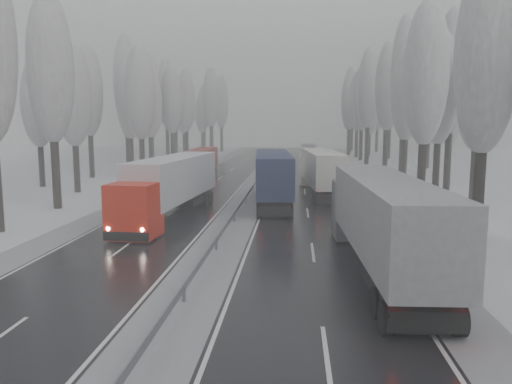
# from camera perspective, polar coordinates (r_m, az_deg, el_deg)

# --- Properties ---
(ground) EXTENTS (260.00, 260.00, 0.00)m
(ground) POSITION_cam_1_polar(r_m,az_deg,el_deg) (16.44, -11.45, -17.11)
(ground) COLOR silver
(ground) RESTS_ON ground
(carriageway_right) EXTENTS (7.50, 200.00, 0.03)m
(carriageway_right) POSITION_cam_1_polar(r_m,az_deg,el_deg) (44.85, 5.75, -1.03)
(carriageway_right) COLOR black
(carriageway_right) RESTS_ON ground
(carriageway_left) EXTENTS (7.50, 200.00, 0.03)m
(carriageway_left) POSITION_cam_1_polar(r_m,az_deg,el_deg) (45.84, -7.49, -0.86)
(carriageway_left) COLOR black
(carriageway_left) RESTS_ON ground
(median_slush) EXTENTS (3.00, 200.00, 0.04)m
(median_slush) POSITION_cam_1_polar(r_m,az_deg,el_deg) (45.04, -0.95, -0.94)
(median_slush) COLOR #9A9BA1
(median_slush) RESTS_ON ground
(shoulder_right) EXTENTS (2.40, 200.00, 0.04)m
(shoulder_right) POSITION_cam_1_polar(r_m,az_deg,el_deg) (45.23, 12.03, -1.08)
(shoulder_right) COLOR #9A9BA1
(shoulder_right) RESTS_ON ground
(shoulder_left) EXTENTS (2.40, 200.00, 0.04)m
(shoulder_left) POSITION_cam_1_polar(r_m,az_deg,el_deg) (47.11, -13.39, -0.77)
(shoulder_left) COLOR #9A9BA1
(shoulder_left) RESTS_ON ground
(median_guardrail) EXTENTS (0.12, 200.00, 0.76)m
(median_guardrail) POSITION_cam_1_polar(r_m,az_deg,el_deg) (44.94, -0.95, -0.22)
(median_guardrail) COLOR slate
(median_guardrail) RESTS_ON ground
(tree_16) EXTENTS (3.60, 3.60, 16.53)m
(tree_16) POSITION_cam_1_polar(r_m,az_deg,el_deg) (32.08, 24.90, 13.88)
(tree_16) COLOR black
(tree_16) RESTS_ON ground
(tree_18) EXTENTS (3.60, 3.60, 16.58)m
(tree_18) POSITION_cam_1_polar(r_m,az_deg,el_deg) (42.76, 18.84, 12.53)
(tree_18) COLOR black
(tree_18) RESTS_ON ground
(tree_19) EXTENTS (3.60, 3.60, 14.57)m
(tree_19) POSITION_cam_1_polar(r_m,az_deg,el_deg) (48.07, 24.07, 10.18)
(tree_19) COLOR black
(tree_19) RESTS_ON ground
(tree_20) EXTENTS (3.60, 3.60, 15.71)m
(tree_20) POSITION_cam_1_polar(r_m,az_deg,el_deg) (51.42, 20.29, 10.98)
(tree_20) COLOR black
(tree_20) RESTS_ON ground
(tree_21) EXTENTS (3.60, 3.60, 18.62)m
(tree_21) POSITION_cam_1_polar(r_m,az_deg,el_deg) (56.01, 21.51, 12.53)
(tree_21) COLOR black
(tree_21) RESTS_ON ground
(tree_22) EXTENTS (3.60, 3.60, 15.86)m
(tree_22) POSITION_cam_1_polar(r_m,az_deg,el_deg) (61.34, 16.83, 10.63)
(tree_22) COLOR black
(tree_22) RESTS_ON ground
(tree_23) EXTENTS (3.60, 3.60, 13.55)m
(tree_23) POSITION_cam_1_polar(r_m,az_deg,el_deg) (66.71, 21.40, 8.91)
(tree_23) COLOR black
(tree_23) RESTS_ON ground
(tree_24) EXTENTS (3.60, 3.60, 20.49)m
(tree_24) POSITION_cam_1_polar(r_m,az_deg,el_deg) (67.03, 16.69, 12.90)
(tree_24) COLOR black
(tree_24) RESTS_ON ground
(tree_25) EXTENTS (3.60, 3.60, 19.44)m
(tree_25) POSITION_cam_1_polar(r_m,az_deg,el_deg) (72.53, 21.46, 11.75)
(tree_25) COLOR black
(tree_25) RESTS_ON ground
(tree_26) EXTENTS (3.60, 3.60, 18.78)m
(tree_26) POSITION_cam_1_polar(r_m,az_deg,el_deg) (76.92, 14.79, 11.46)
(tree_26) COLOR black
(tree_26) RESTS_ON ground
(tree_27) EXTENTS (3.60, 3.60, 17.62)m
(tree_27) POSITION_cam_1_polar(r_m,az_deg,el_deg) (82.29, 19.26, 10.52)
(tree_27) COLOR black
(tree_27) RESTS_ON ground
(tree_28) EXTENTS (3.60, 3.60, 19.62)m
(tree_28) POSITION_cam_1_polar(r_m,az_deg,el_deg) (87.29, 12.74, 11.42)
(tree_28) COLOR black
(tree_28) RESTS_ON ground
(tree_29) EXTENTS (3.60, 3.60, 18.11)m
(tree_29) POSITION_cam_1_polar(r_m,az_deg,el_deg) (92.46, 16.97, 10.46)
(tree_29) COLOR black
(tree_29) RESTS_ON ground
(tree_30) EXTENTS (3.60, 3.60, 17.86)m
(tree_30) POSITION_cam_1_polar(r_m,az_deg,el_deg) (96.91, 12.03, 10.40)
(tree_30) COLOR black
(tree_30) RESTS_ON ground
(tree_31) EXTENTS (3.60, 3.60, 18.58)m
(tree_31) POSITION_cam_1_polar(r_m,az_deg,el_deg) (101.78, 15.10, 10.43)
(tree_31) COLOR black
(tree_31) RESTS_ON ground
(tree_32) EXTENTS (3.60, 3.60, 17.33)m
(tree_32) POSITION_cam_1_polar(r_m,az_deg,el_deg) (104.34, 11.52, 10.03)
(tree_32) COLOR black
(tree_32) RESTS_ON ground
(tree_33) EXTENTS (3.60, 3.60, 14.33)m
(tree_33) POSITION_cam_1_polar(r_m,az_deg,el_deg) (108.66, 12.90, 8.89)
(tree_33) COLOR black
(tree_33) RESTS_ON ground
(tree_34) EXTENTS (3.60, 3.60, 17.63)m
(tree_34) POSITION_cam_1_polar(r_m,az_deg,el_deg) (111.31, 10.61, 10.01)
(tree_34) COLOR black
(tree_34) RESTS_ON ground
(tree_35) EXTENTS (3.60, 3.60, 18.25)m
(tree_35) POSITION_cam_1_polar(r_m,az_deg,el_deg) (116.58, 14.99, 9.97)
(tree_35) COLOR black
(tree_35) RESTS_ON ground
(tree_36) EXTENTS (3.60, 3.60, 20.23)m
(tree_36) POSITION_cam_1_polar(r_m,az_deg,el_deg) (121.30, 10.77, 10.59)
(tree_36) COLOR black
(tree_36) RESTS_ON ground
(tree_37) EXTENTS (3.60, 3.60, 16.37)m
(tree_37) POSITION_cam_1_polar(r_m,az_deg,el_deg) (126.08, 13.74, 9.28)
(tree_37) COLOR black
(tree_37) RESTS_ON ground
(tree_38) EXTENTS (3.60, 3.60, 17.97)m
(tree_38) POSITION_cam_1_polar(r_m,az_deg,el_deg) (131.91, 10.99, 9.73)
(tree_38) COLOR black
(tree_38) RESTS_ON ground
(tree_39) EXTENTS (3.60, 3.60, 16.19)m
(tree_39) POSITION_cam_1_polar(r_m,az_deg,el_deg) (136.18, 11.99, 9.16)
(tree_39) COLOR black
(tree_39) RESTS_ON ground
(tree_58) EXTENTS (3.60, 3.60, 17.21)m
(tree_58) POSITION_cam_1_polar(r_m,az_deg,el_deg) (43.65, -22.45, 12.79)
(tree_58) COLOR black
(tree_58) RESTS_ON ground
(tree_60) EXTENTS (3.60, 3.60, 14.84)m
(tree_60) POSITION_cam_1_polar(r_m,az_deg,el_deg) (53.34, -20.18, 10.26)
(tree_60) COLOR black
(tree_60) RESTS_ON ground
(tree_61) EXTENTS (3.60, 3.60, 13.95)m
(tree_61) POSITION_cam_1_polar(r_m,az_deg,el_deg) (59.44, -23.65, 9.23)
(tree_61) COLOR black
(tree_61) RESTS_ON ground
(tree_62) EXTENTS (3.60, 3.60, 16.04)m
(tree_62) POSITION_cam_1_polar(r_m,az_deg,el_deg) (60.92, -13.10, 10.89)
(tree_62) COLOR black
(tree_62) RESTS_ON ground
(tree_63) EXTENTS (3.60, 3.60, 16.88)m
(tree_63) POSITION_cam_1_polar(r_m,az_deg,el_deg) (67.43, -18.60, 10.84)
(tree_63) COLOR black
(tree_63) RESTS_ON ground
(tree_64) EXTENTS (3.60, 3.60, 15.42)m
(tree_64) POSITION_cam_1_polar(r_m,az_deg,el_deg) (70.77, -14.25, 10.08)
(tree_64) COLOR black
(tree_64) RESTS_ON ground
(tree_65) EXTENTS (3.60, 3.60, 19.48)m
(tree_65) POSITION_cam_1_polar(r_m,az_deg,el_deg) (75.28, -14.64, 11.89)
(tree_65) COLOR black
(tree_65) RESTS_ON ground
(tree_66) EXTENTS (3.60, 3.60, 15.23)m
(tree_66) POSITION_cam_1_polar(r_m,az_deg,el_deg) (79.92, -11.93, 9.78)
(tree_66) COLOR black
(tree_66) RESTS_ON ground
(tree_67) EXTENTS (3.60, 3.60, 17.09)m
(tree_67) POSITION_cam_1_polar(r_m,az_deg,el_deg) (84.20, -12.10, 10.48)
(tree_67) COLOR black
(tree_67) RESTS_ON ground
(tree_68) EXTENTS (3.60, 3.60, 16.65)m
(tree_68) POSITION_cam_1_polar(r_m,az_deg,el_deg) (86.07, -9.64, 10.29)
(tree_68) COLOR black
(tree_68) RESTS_ON ground
(tree_69) EXTENTS (3.60, 3.60, 19.35)m
(tree_69) POSITION_cam_1_polar(r_m,az_deg,el_deg) (91.28, -12.04, 11.16)
(tree_69) COLOR black
(tree_69) RESTS_ON ground
(tree_70) EXTENTS (3.60, 3.60, 17.09)m
(tree_70) POSITION_cam_1_polar(r_m,az_deg,el_deg) (95.83, -8.00, 10.23)
(tree_70) COLOR black
(tree_70) RESTS_ON ground
(tree_71) EXTENTS (3.60, 3.60, 19.61)m
(tree_71) POSITION_cam_1_polar(r_m,az_deg,el_deg) (100.90, -10.21, 10.97)
(tree_71) COLOR black
(tree_71) RESTS_ON ground
(tree_72) EXTENTS (3.60, 3.60, 15.11)m
(tree_72) POSITION_cam_1_polar(r_m,az_deg,el_deg) (105.47, -8.27, 9.31)
(tree_72) COLOR black
(tree_72) RESTS_ON ground
(tree_73) EXTENTS (3.60, 3.60, 17.22)m
(tree_73) POSITION_cam_1_polar(r_m,az_deg,el_deg) (110.06, -9.31, 9.93)
(tree_73) COLOR black
(tree_73) RESTS_ON ground
(tree_74) EXTENTS (3.60, 3.60, 19.68)m
(tree_74) POSITION_cam_1_polar(r_m,az_deg,el_deg) (115.42, -5.20, 10.67)
(tree_74) COLOR black
(tree_74) RESTS_ON ground
(tree_75) EXTENTS (3.60, 3.60, 18.60)m
(tree_75) POSITION_cam_1_polar(r_m,az_deg,el_deg) (121.14, -9.20, 10.15)
(tree_75) COLOR black
(tree_75) RESTS_ON ground
(tree_76) EXTENTS (3.60, 3.60, 18.55)m
(tree_76) POSITION_cam_1_polar(r_m,az_deg,el_deg) (124.49, -3.98, 10.14)
(tree_76) COLOR black
(tree_76) RESTS_ON ground
(tree_77) EXTENTS (3.60, 3.60, 14.32)m
(tree_77) POSITION_cam_1_polar(r_m,az_deg,el_deg) (129.28, -6.20, 8.84)
(tree_77) COLOR black
(tree_77) RESTS_ON ground
(tree_78) EXTENTS (3.60, 3.60, 19.55)m
(tree_78) POSITION_cam_1_polar(r_m,az_deg,el_deg) (131.57, -5.09, 10.29)
(tree_78) COLOR black
(tree_78) RESTS_ON ground
(tree_79) EXTENTS (3.60, 3.60, 17.07)m
(tree_79) POSITION_cam_1_polar(r_m,az_deg,el_deg) (135.93, -5.97, 9.53)
(tree_79) COLOR black
(tree_79) RESTS_ON ground
(truck_grey_tarp) EXTENTS (3.39, 17.64, 4.50)m
(truck_grey_tarp) POSITION_cam_1_polar(r_m,az_deg,el_deg) (23.68, 14.05, -2.78)
(truck_grey_tarp) COLOR #4A494E
(truck_grey_tarp) RESTS_ON ground
(truck_blue_box) EXTENTS (3.94, 17.45, 4.44)m
(truck_blue_box) POSITION_cam_1_polar(r_m,az_deg,el_deg) (42.86, 1.90, 2.07)
(truck_blue_box) COLOR #1E274C
(truck_blue_box) RESTS_ON ground
(truck_cream_box) EXTENTS (3.96, 16.91, 4.30)m
(truck_cream_box) POSITION_cam_1_polar(r_m,az_deg,el_deg) (48.82, 7.32, 2.62)
(truck_cream_box) COLOR beige
(truck_cream_box) RESTS_ON ground
(box_truck_distant) EXTENTS (3.27, 8.42, 3.07)m
(box_truck_distant) POSITION_cam_1_polar(r_m,az_deg,el_deg) (98.43, 6.09, 4.69)
(box_truck_distant) COLOR #A8A9AE
(box_truck_distant) RESTS_ON ground
(truck_red_white) EXTENTS (4.04, 17.44, 4.44)m
(truck_red_white) POSITION_cam_1_polar(r_m,az_deg,el_deg) (36.63, -9.76, 0.97)
(truck_red_white) COLOR red
(truck_red_white) RESTS_ON ground
(truck_red_red) EXTENTS (2.89, 14.76, 3.76)m
(truck_red_red) POSITION_cam_1_polar(r_m,az_deg,el_deg) (61.66, -6.24, 3.42)
(truck_red_red) COLOR #980812
(truck_red_red) RESTS_ON ground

